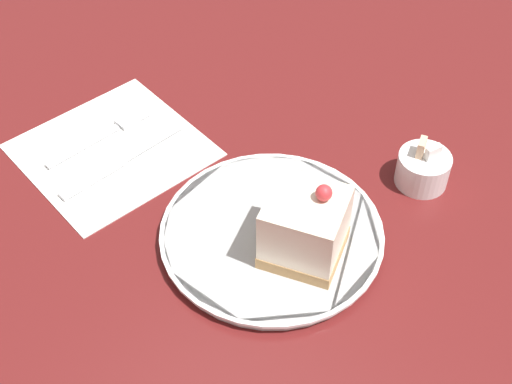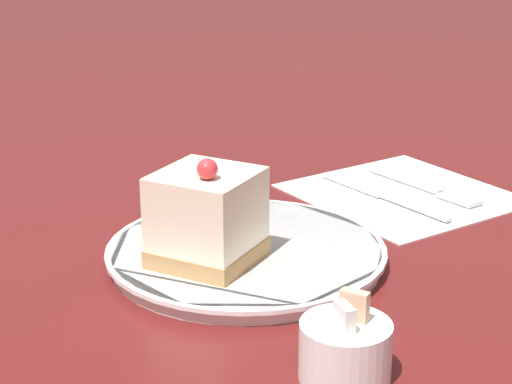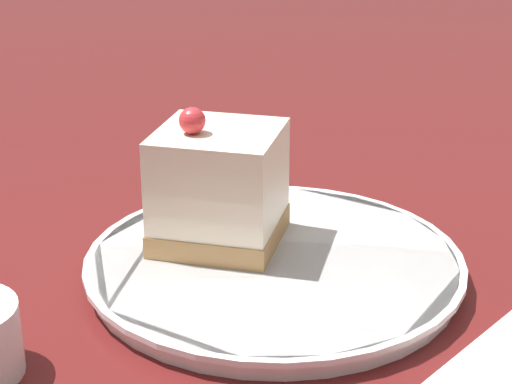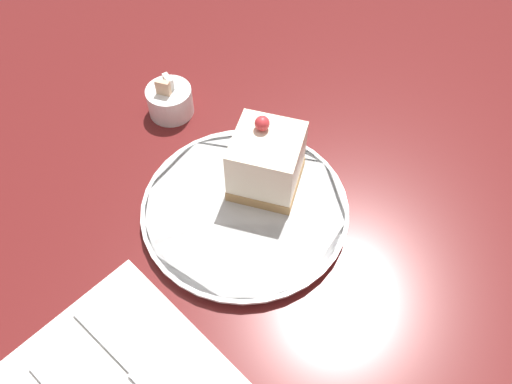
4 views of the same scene
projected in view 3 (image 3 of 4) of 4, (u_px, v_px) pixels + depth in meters
ground_plane at (346, 271)px, 0.59m from camera, size 4.00×4.00×0.00m
plate at (274, 265)px, 0.58m from camera, size 0.26×0.26×0.02m
cake_slice at (219, 186)px, 0.59m from camera, size 0.10×0.10×0.10m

